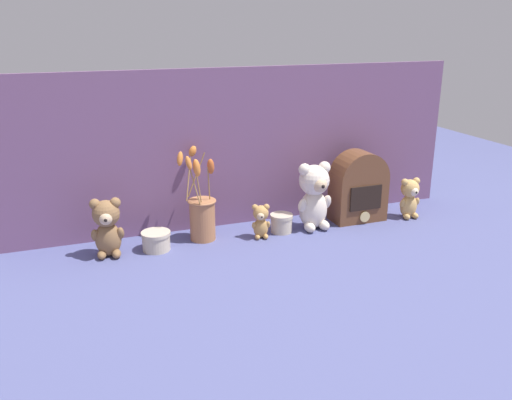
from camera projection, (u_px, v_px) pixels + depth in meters
ground_plane at (258, 237)px, 1.97m from camera, size 4.00×4.00×0.00m
backdrop_wall at (242, 148)px, 2.02m from camera, size 1.74×0.02×0.59m
teddy_bear_large at (314, 195)px, 2.01m from camera, size 0.14×0.13×0.26m
teddy_bear_medium at (107, 226)px, 1.78m from camera, size 0.11×0.10×0.20m
teddy_bear_small at (410, 197)px, 2.14m from camera, size 0.09×0.08×0.16m
teddy_bear_tiny at (261, 220)px, 1.94m from camera, size 0.07×0.06×0.13m
flower_vase at (202, 213)px, 1.92m from camera, size 0.13×0.16×0.33m
vintage_radio at (358, 187)px, 2.10m from camera, size 0.21×0.12×0.28m
decorative_tin_tall at (156, 241)px, 1.85m from camera, size 0.10×0.10×0.07m
decorative_tin_short at (281, 223)px, 2.01m from camera, size 0.08×0.08×0.07m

